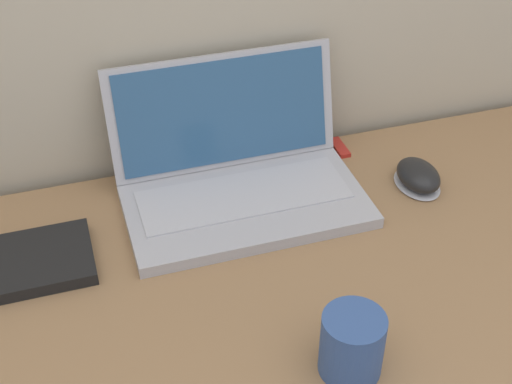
% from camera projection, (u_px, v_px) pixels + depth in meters
% --- Properties ---
extents(laptop, '(0.39, 0.27, 0.21)m').
position_uv_depth(laptop, '(238.00, 172.00, 1.17)').
color(laptop, '#ADADB2').
rests_on(laptop, desk).
extents(drink_cup, '(0.08, 0.08, 0.09)m').
position_uv_depth(drink_cup, '(352.00, 343.00, 0.88)').
color(drink_cup, '#33518C').
rests_on(drink_cup, desk).
extents(computer_mouse, '(0.07, 0.10, 0.04)m').
position_uv_depth(computer_mouse, '(418.00, 176.00, 1.20)').
color(computer_mouse, '#B2B2B7').
rests_on(computer_mouse, desk).
extents(usb_stick, '(0.02, 0.06, 0.01)m').
position_uv_depth(usb_stick, '(339.00, 147.00, 1.30)').
color(usb_stick, '#B2261E').
rests_on(usb_stick, desk).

